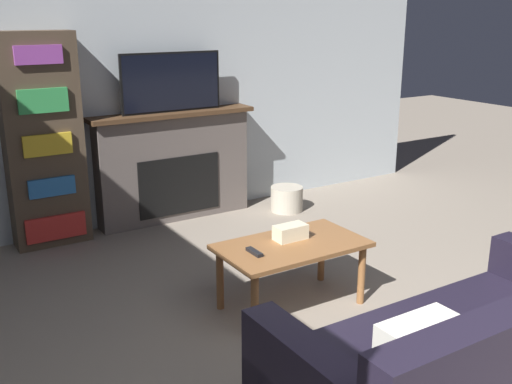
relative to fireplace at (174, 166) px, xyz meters
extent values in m
cube|color=silver|center=(-0.10, 0.14, 0.83)|extent=(6.22, 0.06, 2.70)
cube|color=#605651|center=(0.00, 0.00, -0.02)|extent=(1.48, 0.22, 0.99)
cube|color=black|center=(0.00, -0.11, -0.17)|extent=(0.81, 0.01, 0.55)
cube|color=#4C331E|center=(0.00, -0.02, 0.49)|extent=(1.58, 0.28, 0.04)
cube|color=black|center=(0.00, -0.02, 0.78)|extent=(0.96, 0.03, 0.54)
cube|color=black|center=(0.00, -0.03, 0.78)|extent=(0.92, 0.01, 0.50)
cube|color=black|center=(-0.12, -3.47, -0.30)|extent=(1.85, 0.91, 0.44)
cube|color=silver|center=(-0.54, -3.57, 0.06)|extent=(0.36, 0.14, 0.28)
cube|color=brown|center=(-0.10, -2.06, -0.08)|extent=(0.97, 0.56, 0.03)
cylinder|color=brown|center=(-0.52, -2.28, -0.31)|extent=(0.05, 0.05, 0.42)
cylinder|color=brown|center=(0.33, -2.28, -0.31)|extent=(0.05, 0.05, 0.42)
cylinder|color=brown|center=(-0.52, -1.84, -0.31)|extent=(0.05, 0.05, 0.42)
cylinder|color=brown|center=(0.33, -1.84, -0.31)|extent=(0.05, 0.05, 0.42)
cube|color=beige|center=(-0.06, -1.99, -0.02)|extent=(0.22, 0.12, 0.10)
cube|color=black|center=(-0.40, -2.08, -0.06)|extent=(0.04, 0.15, 0.02)
cube|color=#4C3D2D|center=(-1.17, -0.02, 0.36)|extent=(0.62, 0.26, 1.77)
cube|color=red|center=(-1.17, -0.16, -0.34)|extent=(0.49, 0.03, 0.21)
cube|color=#2D70B7|center=(-1.17, -0.16, 0.01)|extent=(0.38, 0.03, 0.15)
cube|color=gold|center=(-1.17, -0.16, 0.36)|extent=(0.38, 0.03, 0.17)
cube|color=green|center=(-1.17, -0.16, 0.72)|extent=(0.39, 0.03, 0.19)
cube|color=purple|center=(-1.17, -0.16, 1.07)|extent=(0.36, 0.03, 0.15)
cylinder|color=#BCB29E|center=(1.04, -0.38, -0.40)|extent=(0.32, 0.32, 0.24)
camera|label=1|loc=(-2.23, -5.05, 1.39)|focal=42.00mm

